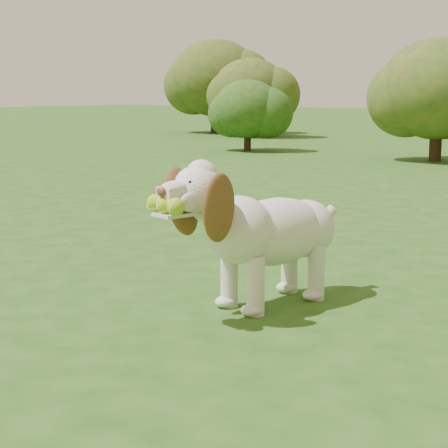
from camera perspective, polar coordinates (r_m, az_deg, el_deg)
The scene contains 6 objects.
ground at distance 3.95m, azimuth 1.51°, elevation -4.78°, with size 80.00×80.00×0.00m, color #204814.
dog at distance 3.51m, azimuth 2.78°, elevation -0.23°, with size 0.53×1.11×0.72m.
shrub_a at distance 12.95m, azimuth 1.81°, elevation 8.75°, with size 1.18×1.18×1.22m.
shrub_b at distance 11.40m, azimuth 16.01°, elevation 9.84°, with size 1.72×1.72×1.78m.
shrub_g at distance 18.69m, azimuth -0.68°, elevation 11.06°, with size 2.20×2.20×2.28m.
shrub_e at distance 17.00m, azimuth 2.00°, elevation 10.12°, with size 1.70×1.70×1.76m.
Camera 1 is at (2.19, -3.12, 1.01)m, focal length 60.00 mm.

